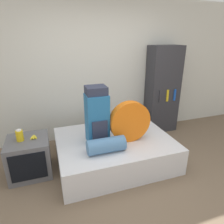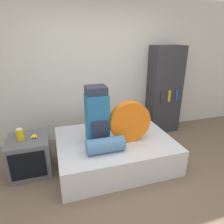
{
  "view_description": "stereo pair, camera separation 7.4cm",
  "coord_description": "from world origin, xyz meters",
  "px_view_note": "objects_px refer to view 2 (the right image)",
  "views": [
    {
      "loc": [
        -0.94,
        -1.77,
        1.95
      ],
      "look_at": [
        -0.04,
        0.89,
        0.87
      ],
      "focal_mm": 32.0,
      "sensor_mm": 36.0,
      "label": 1
    },
    {
      "loc": [
        -0.87,
        -1.79,
        1.95
      ],
      "look_at": [
        -0.04,
        0.89,
        0.87
      ],
      "focal_mm": 32.0,
      "sensor_mm": 36.0,
      "label": 2
    }
  ],
  "objects_px": {
    "sleeping_roll": "(105,145)",
    "television": "(30,155)",
    "backpack": "(97,116)",
    "bookshelf": "(164,90)",
    "tent_bag": "(130,122)",
    "canister": "(20,134)"
  },
  "relations": [
    {
      "from": "sleeping_roll",
      "to": "television",
      "type": "height_order",
      "value": "sleeping_roll"
    },
    {
      "from": "backpack",
      "to": "bookshelf",
      "type": "relative_size",
      "value": 0.49
    },
    {
      "from": "backpack",
      "to": "tent_bag",
      "type": "xyz_separation_m",
      "value": [
        0.47,
        -0.13,
        -0.1
      ]
    },
    {
      "from": "canister",
      "to": "bookshelf",
      "type": "height_order",
      "value": "bookshelf"
    },
    {
      "from": "backpack",
      "to": "tent_bag",
      "type": "distance_m",
      "value": 0.5
    },
    {
      "from": "sleeping_roll",
      "to": "television",
      "type": "xyz_separation_m",
      "value": [
        -1.05,
        0.45,
        -0.25
      ]
    },
    {
      "from": "tent_bag",
      "to": "bookshelf",
      "type": "distance_m",
      "value": 1.51
    },
    {
      "from": "canister",
      "to": "bookshelf",
      "type": "bearing_deg",
      "value": 14.74
    },
    {
      "from": "tent_bag",
      "to": "canister",
      "type": "distance_m",
      "value": 1.59
    },
    {
      "from": "sleeping_roll",
      "to": "television",
      "type": "relative_size",
      "value": 0.91
    },
    {
      "from": "canister",
      "to": "bookshelf",
      "type": "distance_m",
      "value": 2.82
    },
    {
      "from": "television",
      "to": "canister",
      "type": "height_order",
      "value": "canister"
    },
    {
      "from": "backpack",
      "to": "bookshelf",
      "type": "bearing_deg",
      "value": 27.01
    },
    {
      "from": "backpack",
      "to": "television",
      "type": "bearing_deg",
      "value": 173.93
    },
    {
      "from": "backpack",
      "to": "canister",
      "type": "relative_size",
      "value": 5.07
    },
    {
      "from": "backpack",
      "to": "television",
      "type": "distance_m",
      "value": 1.16
    },
    {
      "from": "bookshelf",
      "to": "canister",
      "type": "bearing_deg",
      "value": -165.26
    },
    {
      "from": "tent_bag",
      "to": "bookshelf",
      "type": "relative_size",
      "value": 0.36
    },
    {
      "from": "television",
      "to": "canister",
      "type": "relative_size",
      "value": 3.44
    },
    {
      "from": "tent_bag",
      "to": "canister",
      "type": "relative_size",
      "value": 3.71
    },
    {
      "from": "tent_bag",
      "to": "sleeping_roll",
      "type": "relative_size",
      "value": 1.19
    },
    {
      "from": "tent_bag",
      "to": "bookshelf",
      "type": "height_order",
      "value": "bookshelf"
    }
  ]
}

